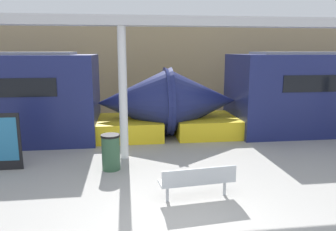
# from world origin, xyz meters

# --- Properties ---
(ground_plane) EXTENTS (60.00, 60.00, 0.00)m
(ground_plane) POSITION_xyz_m (0.00, 0.00, 0.00)
(ground_plane) COLOR #9E9B96
(station_wall) EXTENTS (56.00, 0.20, 5.00)m
(station_wall) POSITION_xyz_m (0.00, 11.79, 2.50)
(station_wall) COLOR tan
(station_wall) RESTS_ON ground_plane
(bench_near) EXTENTS (1.72, 0.62, 0.77)m
(bench_near) POSITION_xyz_m (0.58, 1.18, 0.47)
(bench_near) COLOR #ADB2B7
(bench_near) RESTS_ON ground_plane
(trash_bin) EXTENTS (0.52, 0.52, 1.00)m
(trash_bin) POSITION_xyz_m (-1.39, 3.33, 0.50)
(trash_bin) COLOR #2D5138
(trash_bin) RESTS_ON ground_plane
(poster_board) EXTENTS (0.99, 0.07, 1.59)m
(poster_board) POSITION_xyz_m (-4.32, 3.68, 0.81)
(poster_board) COLOR black
(poster_board) RESTS_ON ground_plane
(support_column_near) EXTENTS (0.25, 0.25, 3.94)m
(support_column_near) POSITION_xyz_m (-1.02, 4.30, 1.97)
(support_column_near) COLOR silver
(support_column_near) RESTS_ON ground_plane
(canopy_beam) EXTENTS (28.00, 0.60, 0.28)m
(canopy_beam) POSITION_xyz_m (-1.02, 4.30, 4.08)
(canopy_beam) COLOR #B7B7BC
(canopy_beam) RESTS_ON support_column_near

